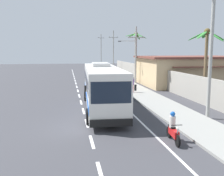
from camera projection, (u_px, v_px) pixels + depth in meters
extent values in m
plane|color=#3A3A3F|center=(88.00, 127.00, 15.82)|extent=(160.00, 160.00, 0.00)
cube|color=gray|center=(145.00, 95.00, 26.72)|extent=(3.20, 90.00, 0.14)
cube|color=white|center=(100.00, 173.00, 9.86)|extent=(0.16, 2.00, 0.01)
cube|color=white|center=(92.00, 142.00, 13.25)|extent=(0.16, 2.00, 0.01)
cube|color=white|center=(87.00, 123.00, 16.63)|extent=(0.16, 2.00, 0.01)
cube|color=white|center=(83.00, 111.00, 20.01)|extent=(0.16, 2.00, 0.01)
cube|color=white|center=(81.00, 102.00, 23.40)|extent=(0.16, 2.00, 0.01)
cube|color=white|center=(79.00, 96.00, 26.78)|extent=(0.16, 2.00, 0.01)
cube|color=white|center=(78.00, 91.00, 30.16)|extent=(0.16, 2.00, 0.01)
cube|color=white|center=(77.00, 87.00, 33.55)|extent=(0.16, 2.00, 0.01)
cube|color=white|center=(76.00, 83.00, 36.93)|extent=(0.16, 2.00, 0.01)
cube|color=white|center=(75.00, 81.00, 40.32)|extent=(0.16, 2.00, 0.01)
cube|color=white|center=(74.00, 78.00, 43.70)|extent=(0.16, 2.00, 0.01)
cube|color=white|center=(74.00, 76.00, 47.08)|extent=(0.16, 2.00, 0.01)
cube|color=white|center=(73.00, 75.00, 50.47)|extent=(0.16, 2.00, 0.01)
cube|color=white|center=(73.00, 73.00, 53.85)|extent=(0.16, 2.00, 0.01)
cube|color=white|center=(73.00, 72.00, 57.23)|extent=(0.16, 2.00, 0.01)
cube|color=white|center=(72.00, 71.00, 60.62)|extent=(0.16, 2.00, 0.01)
cube|color=white|center=(72.00, 70.00, 64.00)|extent=(0.16, 2.00, 0.01)
cube|color=white|center=(107.00, 90.00, 31.05)|extent=(0.14, 70.00, 0.01)
cube|color=#9E998E|center=(165.00, 80.00, 31.10)|extent=(0.24, 60.00, 2.43)
cube|color=silver|center=(102.00, 86.00, 20.53)|extent=(3.17, 12.46, 3.02)
cube|color=#192333|center=(102.00, 79.00, 20.64)|extent=(3.14, 11.47, 0.97)
cube|color=#192333|center=(111.00, 93.00, 14.44)|extent=(2.34, 0.22, 1.27)
cube|color=blue|center=(102.00, 94.00, 20.62)|extent=(3.19, 12.21, 0.54)
cube|color=black|center=(111.00, 123.00, 14.61)|extent=(2.49, 0.29, 0.44)
cube|color=#B7B7B7|center=(100.00, 64.00, 21.80)|extent=(1.53, 2.78, 0.28)
cube|color=black|center=(135.00, 88.00, 14.79)|extent=(0.12, 0.09, 0.36)
cube|color=black|center=(85.00, 89.00, 14.44)|extent=(0.12, 0.09, 0.36)
cylinder|color=black|center=(127.00, 115.00, 16.64)|extent=(0.37, 1.05, 1.04)
cylinder|color=black|center=(89.00, 116.00, 16.33)|extent=(0.37, 1.05, 1.04)
cylinder|color=black|center=(112.00, 95.00, 24.51)|extent=(0.37, 1.05, 1.04)
cylinder|color=black|center=(86.00, 95.00, 24.21)|extent=(0.37, 1.05, 1.04)
cylinder|color=black|center=(178.00, 141.00, 12.52)|extent=(0.16, 0.61, 0.60)
cylinder|color=black|center=(169.00, 132.00, 13.86)|extent=(0.18, 0.61, 0.60)
cube|color=red|center=(174.00, 133.00, 13.11)|extent=(0.34, 1.12, 0.36)
cube|color=black|center=(172.00, 127.00, 13.38)|extent=(0.30, 0.62, 0.12)
cylinder|color=gray|center=(177.00, 134.00, 12.60)|extent=(0.09, 0.32, 0.67)
cylinder|color=black|center=(177.00, 125.00, 12.63)|extent=(0.56, 0.09, 0.04)
sphere|color=#EAEACC|center=(177.00, 129.00, 12.53)|extent=(0.14, 0.14, 0.14)
cylinder|color=beige|center=(172.00, 122.00, 13.29)|extent=(0.32, 0.32, 0.60)
sphere|color=blue|center=(173.00, 114.00, 13.22)|extent=(0.26, 0.26, 0.26)
cylinder|color=red|center=(132.00, 89.00, 28.18)|extent=(0.28, 0.28, 0.83)
cylinder|color=#75388E|center=(132.00, 82.00, 28.08)|extent=(0.36, 0.36, 0.65)
sphere|color=brown|center=(132.00, 78.00, 28.01)|extent=(0.23, 0.23, 0.23)
cylinder|color=#9E9E99|center=(211.00, 51.00, 17.16)|extent=(0.24, 0.24, 9.34)
cylinder|color=#9E9E99|center=(136.00, 55.00, 36.26)|extent=(0.24, 0.24, 8.11)
cube|color=#9E9E99|center=(136.00, 37.00, 35.89)|extent=(2.38, 0.12, 0.12)
cylinder|color=#4C4742|center=(129.00, 37.00, 35.71)|extent=(0.08, 0.08, 0.16)
cylinder|color=#4C4742|center=(143.00, 37.00, 36.04)|extent=(0.08, 0.08, 0.16)
cylinder|color=#9E9E99|center=(128.00, 41.00, 35.76)|extent=(2.38, 0.09, 0.09)
cube|color=#4C4C51|center=(120.00, 41.00, 35.57)|extent=(0.44, 0.24, 0.14)
cylinder|color=#9E9E99|center=(113.00, 52.00, 55.24)|extent=(0.24, 0.24, 9.03)
cube|color=#9E9E99|center=(113.00, 37.00, 54.80)|extent=(2.11, 0.12, 0.12)
cylinder|color=#4C4742|center=(109.00, 37.00, 54.63)|extent=(0.08, 0.08, 0.16)
cylinder|color=#4C4742|center=(117.00, 37.00, 54.92)|extent=(0.08, 0.08, 0.16)
cylinder|color=#9E9E99|center=(101.00, 51.00, 74.19)|extent=(0.24, 0.24, 9.49)
cube|color=#9E9E99|center=(101.00, 38.00, 73.65)|extent=(1.90, 0.12, 0.12)
cylinder|color=#4C4742|center=(98.00, 37.00, 73.51)|extent=(0.08, 0.08, 0.16)
cylinder|color=#4C4742|center=(104.00, 37.00, 73.77)|extent=(0.08, 0.08, 0.16)
cylinder|color=brown|center=(136.00, 58.00, 39.63)|extent=(0.32, 0.32, 7.27)
ellipsoid|color=#3D893D|center=(141.00, 36.00, 39.27)|extent=(1.72, 0.38, 0.86)
ellipsoid|color=#3D893D|center=(138.00, 37.00, 39.86)|extent=(1.28, 1.55, 0.98)
ellipsoid|color=#3D893D|center=(132.00, 35.00, 39.78)|extent=(1.22, 1.72, 0.63)
ellipsoid|color=#3D893D|center=(131.00, 35.00, 38.90)|extent=(1.82, 0.51, 0.60)
ellipsoid|color=#3D893D|center=(135.00, 35.00, 38.28)|extent=(1.11, 1.78, 0.59)
ellipsoid|color=#3D893D|center=(140.00, 36.00, 38.57)|extent=(1.29, 1.60, 0.87)
sphere|color=brown|center=(136.00, 34.00, 39.09)|extent=(0.56, 0.56, 0.56)
cylinder|color=brown|center=(205.00, 68.00, 22.66)|extent=(0.27, 0.27, 6.33)
ellipsoid|color=#337F33|center=(216.00, 36.00, 22.30)|extent=(1.77, 0.55, 0.97)
ellipsoid|color=#337F33|center=(205.00, 35.00, 23.11)|extent=(0.91, 1.86, 0.67)
ellipsoid|color=#337F33|center=(197.00, 36.00, 22.75)|extent=(1.47, 1.54, 0.90)
ellipsoid|color=#337F33|center=(202.00, 35.00, 21.65)|extent=(1.70, 1.27, 0.84)
ellipsoid|color=#337F33|center=(215.00, 36.00, 21.59)|extent=(1.01, 1.69, 1.07)
sphere|color=brown|center=(207.00, 31.00, 22.19)|extent=(0.56, 0.56, 0.56)
cube|color=tan|center=(190.00, 71.00, 35.19)|extent=(12.84, 8.93, 3.73)
cube|color=brown|center=(190.00, 57.00, 34.91)|extent=(13.61, 9.47, 0.24)
cube|color=brown|center=(209.00, 67.00, 30.37)|extent=(8.99, 0.80, 0.10)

